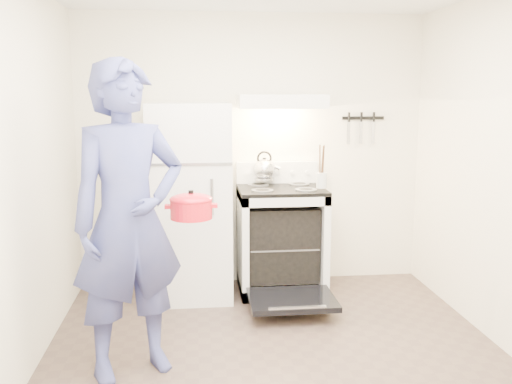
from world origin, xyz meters
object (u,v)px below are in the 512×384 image
at_px(refrigerator, 190,201).
at_px(stove_body, 281,241).
at_px(tea_kettle, 264,168).
at_px(dutch_oven, 191,209).
at_px(person, 129,221).

bearing_deg(refrigerator, stove_body, 1.77).
distance_m(refrigerator, tea_kettle, 0.77).
xyz_separation_m(refrigerator, dutch_oven, (0.02, -1.16, 0.17)).
distance_m(person, dutch_oven, 0.46).
height_order(refrigerator, tea_kettle, refrigerator).
xyz_separation_m(person, dutch_oven, (0.39, 0.24, 0.02)).
bearing_deg(dutch_oven, stove_body, 56.06).
height_order(stove_body, person, person).
xyz_separation_m(refrigerator, person, (-0.37, -1.40, 0.15)).
height_order(person, dutch_oven, person).
bearing_deg(dutch_oven, refrigerator, 90.76).
bearing_deg(stove_body, person, -129.67).
relative_size(refrigerator, stove_body, 1.85).
height_order(refrigerator, stove_body, refrigerator).
relative_size(tea_kettle, person, 0.15).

